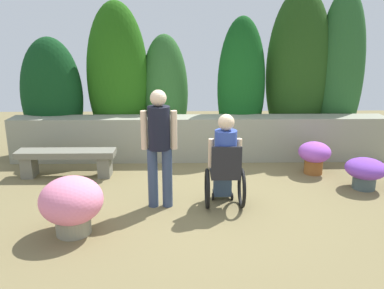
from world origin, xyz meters
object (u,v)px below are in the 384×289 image
Objects in this scene: flower_pot_red_accent at (314,155)px; stone_bench at (66,159)px; flower_pot_terracotta_by_wall at (365,171)px; person_in_wheelchair at (225,164)px; person_standing_companion at (159,141)px; flower_pot_purple_near at (72,204)px.

stone_bench is at bearing -179.25° from flower_pot_red_accent.
stone_bench is at bearing 172.26° from flower_pot_terracotta_by_wall.
person_standing_companion is (-0.89, 0.02, 0.32)m from person_in_wheelchair.
stone_bench is 4.23m from flower_pot_red_accent.
person_standing_companion is at bearing 37.31° from flower_pot_purple_near.
person_in_wheelchair is at bearing -141.80° from flower_pot_red_accent.
flower_pot_red_accent is (1.68, 1.32, -0.29)m from person_in_wheelchair.
flower_pot_purple_near is at bearing -149.90° from flower_pot_red_accent.
person_standing_companion reaches higher than flower_pot_purple_near.
flower_pot_terracotta_by_wall is at bearing -7.08° from stone_bench.
flower_pot_terracotta_by_wall is 1.11× the size of flower_pot_red_accent.
flower_pot_purple_near reaches higher than flower_pot_red_accent.
flower_pot_terracotta_by_wall is at bearing 18.22° from flower_pot_purple_near.
flower_pot_terracotta_by_wall is at bearing -50.77° from flower_pot_red_accent.
person_standing_companion is 2.95m from flower_pot_red_accent.
flower_pot_purple_near is 4.39m from flower_pot_terracotta_by_wall.
flower_pot_purple_near is at bearing -161.50° from person_in_wheelchair.
stone_bench is at bearing 154.15° from person_standing_companion.
flower_pot_purple_near is at bearing -161.78° from flower_pot_terracotta_by_wall.
stone_bench is at bearing 107.44° from flower_pot_purple_near.
flower_pot_purple_near is (0.64, -2.02, 0.08)m from stone_bench.
person_in_wheelchair is at bearing -164.79° from flower_pot_terracotta_by_wall.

